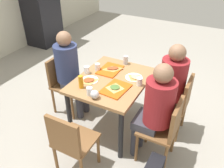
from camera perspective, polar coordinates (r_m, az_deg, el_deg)
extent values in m
cube|color=#9E998E|center=(3.41, 0.00, -9.82)|extent=(10.00, 10.00, 0.02)
cube|color=#9E7247|center=(2.95, 0.00, 0.91)|extent=(1.06, 0.84, 0.04)
cylinder|color=black|center=(2.73, 2.16, -12.42)|extent=(0.06, 0.06, 0.72)
cylinder|color=black|center=(3.41, 9.10, -2.31)|extent=(0.06, 0.06, 0.72)
cylinder|color=black|center=(3.02, -10.35, -7.70)|extent=(0.06, 0.06, 0.72)
cylinder|color=black|center=(3.65, -1.58, 0.70)|extent=(0.06, 0.06, 0.72)
cube|color=brown|center=(2.73, 11.06, -10.81)|extent=(0.40, 0.40, 0.03)
cube|color=brown|center=(2.57, 15.40, -8.45)|extent=(0.38, 0.04, 0.40)
cylinder|color=brown|center=(2.81, 6.03, -15.30)|extent=(0.04, 0.04, 0.42)
cylinder|color=brown|center=(3.04, 8.55, -10.99)|extent=(0.04, 0.04, 0.42)
cylinder|color=brown|center=(2.76, 12.87, -17.47)|extent=(0.04, 0.04, 0.42)
cylinder|color=brown|center=(2.99, 14.80, -12.86)|extent=(0.04, 0.04, 0.42)
cube|color=brown|center=(3.13, 14.12, -4.73)|extent=(0.40, 0.40, 0.03)
cube|color=brown|center=(2.99, 17.96, -2.36)|extent=(0.38, 0.04, 0.40)
cylinder|color=brown|center=(3.17, 9.77, -8.85)|extent=(0.04, 0.04, 0.42)
cylinder|color=brown|center=(3.43, 11.67, -5.44)|extent=(0.04, 0.04, 0.42)
cylinder|color=brown|center=(3.13, 15.73, -10.58)|extent=(0.04, 0.04, 0.42)
cylinder|color=brown|center=(3.38, 17.16, -6.98)|extent=(0.04, 0.04, 0.42)
cube|color=brown|center=(3.46, -10.64, -0.36)|extent=(0.40, 0.40, 0.03)
cube|color=brown|center=(3.45, -13.39, 3.40)|extent=(0.38, 0.04, 0.40)
cylinder|color=brown|center=(3.61, -6.51, -2.76)|extent=(0.04, 0.04, 0.42)
cylinder|color=brown|center=(3.39, -9.67, -5.70)|extent=(0.04, 0.04, 0.42)
cylinder|color=brown|center=(3.78, -10.82, -1.34)|extent=(0.04, 0.04, 0.42)
cylinder|color=brown|center=(3.57, -14.08, -4.03)|extent=(0.04, 0.04, 0.42)
cube|color=brown|center=(2.60, -8.81, -13.38)|extent=(0.40, 0.40, 0.03)
cube|color=brown|center=(2.35, -11.84, -12.44)|extent=(0.04, 0.38, 0.40)
cylinder|color=brown|center=(2.93, -9.25, -13.19)|extent=(0.04, 0.04, 0.42)
cylinder|color=brown|center=(2.79, -3.36, -15.68)|extent=(0.04, 0.04, 0.42)
cylinder|color=brown|center=(2.76, -13.55, -17.51)|extent=(0.04, 0.04, 0.42)
cylinder|color=#383842|center=(2.87, 5.63, -13.51)|extent=(0.10, 0.10, 0.45)
cylinder|color=#383842|center=(2.98, 6.86, -11.51)|extent=(0.10, 0.10, 0.45)
cube|color=#383842|center=(2.71, 8.58, -9.01)|extent=(0.32, 0.28, 0.10)
cylinder|color=maroon|center=(2.50, 11.52, -4.41)|extent=(0.32, 0.32, 0.52)
sphere|color=#8C664C|center=(2.31, 12.46, 2.55)|extent=(0.20, 0.20, 0.20)
cylinder|color=#383842|center=(3.24, 9.32, -7.39)|extent=(0.10, 0.10, 0.45)
cylinder|color=#383842|center=(3.36, 10.25, -5.81)|extent=(0.10, 0.10, 0.45)
cube|color=#383842|center=(3.12, 12.00, -3.15)|extent=(0.32, 0.28, 0.10)
cylinder|color=maroon|center=(2.93, 14.72, 1.21)|extent=(0.32, 0.32, 0.52)
sphere|color=#8C664C|center=(2.77, 15.72, 7.39)|extent=(0.20, 0.20, 0.20)
cylinder|color=#383842|center=(3.51, -6.51, -3.59)|extent=(0.10, 0.10, 0.45)
cylinder|color=#383842|center=(3.41, -7.99, -4.99)|extent=(0.10, 0.10, 0.45)
cube|color=#383842|center=(3.35, -8.98, 0.01)|extent=(0.32, 0.28, 0.10)
cylinder|color=navy|center=(3.26, -11.02, 5.09)|extent=(0.32, 0.32, 0.52)
sphere|color=#8C664C|center=(3.11, -11.70, 10.79)|extent=(0.20, 0.20, 0.20)
cube|color=#D85914|center=(2.74, 0.92, -1.16)|extent=(0.38, 0.29, 0.02)
cube|color=#D85914|center=(3.13, -0.46, 3.50)|extent=(0.36, 0.26, 0.02)
cylinder|color=white|center=(2.93, -5.48, 0.97)|extent=(0.22, 0.22, 0.01)
cylinder|color=white|center=(2.98, 5.37, 1.63)|extent=(0.22, 0.22, 0.01)
pyramid|color=#DBAD60|center=(2.74, 0.72, -0.90)|extent=(0.21, 0.21, 0.01)
ellipsoid|color=#4C7233|center=(2.73, 0.72, -0.73)|extent=(0.15, 0.15, 0.01)
pyramid|color=#C68C47|center=(3.13, 0.16, 3.80)|extent=(0.23, 0.25, 0.01)
ellipsoid|color=#B74723|center=(3.13, 0.16, 3.96)|extent=(0.16, 0.17, 0.01)
pyramid|color=tan|center=(2.90, -5.68, 0.87)|extent=(0.24, 0.24, 0.01)
ellipsoid|color=#B74723|center=(2.89, -5.70, 1.04)|extent=(0.17, 0.17, 0.01)
pyramid|color=#C68C47|center=(2.96, 5.76, 1.58)|extent=(0.18, 0.21, 0.01)
ellipsoid|color=#D8C67F|center=(2.95, 5.77, 1.75)|extent=(0.12, 0.14, 0.01)
cylinder|color=white|center=(3.06, -6.19, 3.44)|extent=(0.07, 0.07, 0.10)
cylinder|color=white|center=(2.81, 6.72, 0.57)|extent=(0.07, 0.07, 0.10)
cylinder|color=white|center=(2.64, -5.52, -1.77)|extent=(0.07, 0.07, 0.10)
cylinder|color=white|center=(3.11, -3.56, 4.15)|extent=(0.07, 0.07, 0.10)
cylinder|color=#B7BCC6|center=(3.27, 3.37, 5.89)|extent=(0.07, 0.07, 0.12)
cylinder|color=orange|center=(2.76, -7.62, 0.51)|extent=(0.06, 0.06, 0.16)
sphere|color=silver|center=(2.58, -4.26, -2.56)|extent=(0.10, 0.10, 0.10)
cube|color=black|center=(5.89, -17.14, 18.22)|extent=(0.70, 0.60, 1.90)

